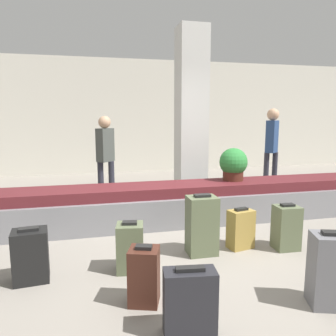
# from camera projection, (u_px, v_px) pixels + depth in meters

# --- Properties ---
(ground_plane) EXTENTS (18.00, 18.00, 0.00)m
(ground_plane) POSITION_uv_depth(u_px,v_px,m) (192.00, 254.00, 3.85)
(ground_plane) COLOR gray
(back_wall) EXTENTS (18.00, 0.06, 3.20)m
(back_wall) POSITION_uv_depth(u_px,v_px,m) (129.00, 117.00, 9.35)
(back_wall) COLOR beige
(back_wall) RESTS_ON ground_plane
(carousel) EXTENTS (8.37, 0.79, 0.59)m
(carousel) POSITION_uv_depth(u_px,v_px,m) (168.00, 204.00, 4.97)
(carousel) COLOR gray
(carousel) RESTS_ON ground_plane
(pillar) EXTENTS (0.52, 0.52, 3.20)m
(pillar) POSITION_uv_depth(u_px,v_px,m) (191.00, 117.00, 6.05)
(pillar) COLOR silver
(pillar) RESTS_ON ground_plane
(suitcase_0) EXTENTS (0.34, 0.27, 0.72)m
(suitcase_0) POSITION_uv_depth(u_px,v_px,m) (202.00, 225.00, 3.81)
(suitcase_0) COLOR #5B6647
(suitcase_0) RESTS_ON ground_plane
(suitcase_1) EXTENTS (0.31, 0.30, 0.54)m
(suitcase_1) POSITION_uv_depth(u_px,v_px,m) (130.00, 247.00, 3.40)
(suitcase_1) COLOR #5B6647
(suitcase_1) RESTS_ON ground_plane
(suitcase_2) EXTENTS (0.41, 0.24, 0.52)m
(suitcase_2) POSITION_uv_depth(u_px,v_px,m) (190.00, 302.00, 2.41)
(suitcase_2) COLOR #232328
(suitcase_2) RESTS_ON ground_plane
(suitcase_3) EXTENTS (0.38, 0.34, 0.66)m
(suitcase_3) POSITION_uv_depth(u_px,v_px,m) (330.00, 270.00, 2.76)
(suitcase_3) COLOR slate
(suitcase_3) RESTS_ON ground_plane
(suitcase_4) EXTENTS (0.31, 0.30, 0.52)m
(suitcase_4) POSITION_uv_depth(u_px,v_px,m) (144.00, 276.00, 2.81)
(suitcase_4) COLOR #472319
(suitcase_4) RESTS_ON ground_plane
(suitcase_6) EXTENTS (0.29, 0.26, 0.57)m
(suitcase_6) POSITION_uv_depth(u_px,v_px,m) (286.00, 227.00, 3.97)
(suitcase_6) COLOR #5B6647
(suitcase_6) RESTS_ON ground_plane
(suitcase_7) EXTENTS (0.33, 0.25, 0.51)m
(suitcase_7) POSITION_uv_depth(u_px,v_px,m) (241.00, 229.00, 4.00)
(suitcase_7) COLOR #A3843D
(suitcase_7) RESTS_ON ground_plane
(suitcase_8) EXTENTS (0.35, 0.29, 0.54)m
(suitcase_8) POSITION_uv_depth(u_px,v_px,m) (31.00, 255.00, 3.19)
(suitcase_8) COLOR black
(suitcase_8) RESTS_ON ground_plane
(potted_plant_0) EXTENTS (0.44, 0.44, 0.52)m
(potted_plant_0) POSITION_uv_depth(u_px,v_px,m) (233.00, 164.00, 5.20)
(potted_plant_0) COLOR #4C2319
(potted_plant_0) RESTS_ON carousel
(traveler_0) EXTENTS (0.35, 0.36, 1.61)m
(traveler_0) POSITION_uv_depth(u_px,v_px,m) (105.00, 152.00, 6.07)
(traveler_0) COLOR #282833
(traveler_0) RESTS_ON ground_plane
(traveler_1) EXTENTS (0.36, 0.35, 1.77)m
(traveler_1) POSITION_uv_depth(u_px,v_px,m) (272.00, 142.00, 6.90)
(traveler_1) COLOR #282833
(traveler_1) RESTS_ON ground_plane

